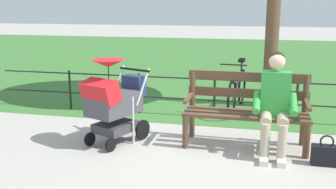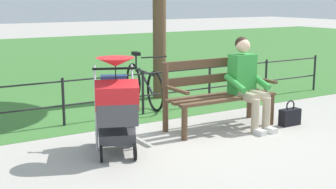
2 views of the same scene
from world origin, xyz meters
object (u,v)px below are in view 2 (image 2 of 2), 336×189
at_px(person_on_bench, 247,80).
at_px(handbag, 290,117).
at_px(stroller, 116,104).
at_px(park_bench, 217,91).
at_px(bicycle, 144,84).

xyz_separation_m(person_on_bench, handbag, (-0.60, 0.27, -0.55)).
xyz_separation_m(stroller, handbag, (-2.68, 0.16, -0.47)).
distance_m(park_bench, person_on_bench, 0.44).
relative_size(park_bench, person_on_bench, 1.26).
height_order(stroller, bicycle, stroller).
height_order(handbag, bicycle, bicycle).
distance_m(person_on_bench, stroller, 2.08).
bearing_deg(stroller, handbag, 176.62).
distance_m(park_bench, bicycle, 1.79).
relative_size(person_on_bench, stroller, 1.11).
bearing_deg(person_on_bench, park_bench, -32.34).
relative_size(stroller, handbag, 3.11).
relative_size(park_bench, bicycle, 0.97).
height_order(stroller, handbag, stroller).
bearing_deg(stroller, person_on_bench, -176.87).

